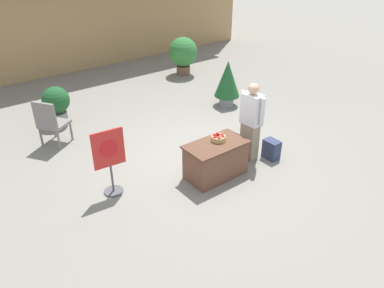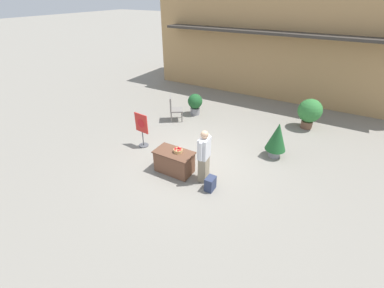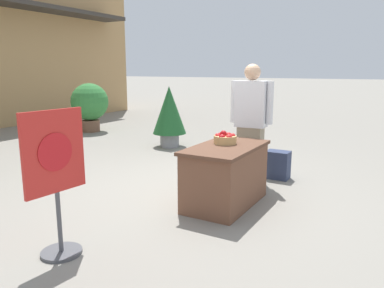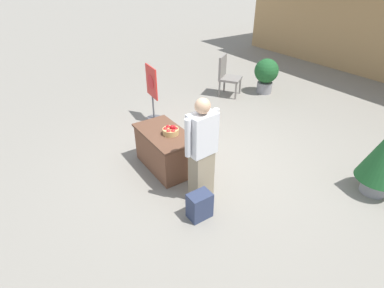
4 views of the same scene
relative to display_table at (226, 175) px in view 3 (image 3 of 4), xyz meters
name	(u,v)px [view 3 (image 3 of 4)]	position (x,y,z in m)	size (l,w,h in m)	color
ground_plane	(186,189)	(0.27, 0.72, -0.37)	(120.00, 120.00, 0.00)	gray
display_table	(226,175)	(0.00, 0.00, 0.00)	(1.22, 0.68, 0.73)	brown
apple_basket	(225,139)	(0.11, 0.07, 0.43)	(0.28, 0.28, 0.16)	tan
person_visitor	(251,123)	(1.00, 0.08, 0.50)	(0.29, 0.61, 1.69)	gray
backpack	(278,165)	(1.39, -0.22, -0.16)	(0.24, 0.34, 0.42)	#2D3856
poster_board	(56,178)	(-1.87, 0.74, 0.34)	(0.59, 0.36, 1.29)	#4C4C51
potted_plant_near_left	(90,103)	(3.14, 5.34, 0.37)	(0.96, 0.96, 1.26)	brown
potted_plant_near_right	(169,113)	(2.54, 2.47, 0.36)	(0.70, 0.70, 1.27)	gray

